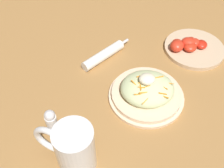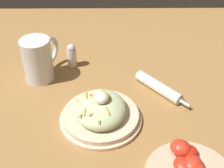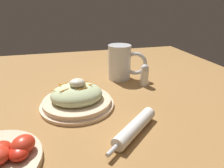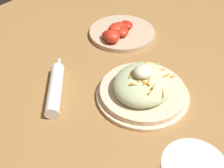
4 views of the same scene
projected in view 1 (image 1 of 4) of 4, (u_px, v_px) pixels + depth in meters
name	position (u px, v px, depth m)	size (l,w,h in m)	color
ground_plane	(136.00, 103.00, 0.81)	(1.43, 1.43, 0.00)	#9E703D
salad_plate	(147.00, 91.00, 0.80)	(0.23, 0.23, 0.09)	beige
beer_mug	(74.00, 150.00, 0.64)	(0.15, 0.10, 0.14)	white
napkin_roll	(104.00, 55.00, 0.92)	(0.17, 0.15, 0.03)	white
tomato_plate	(192.00, 47.00, 0.95)	(0.21, 0.21, 0.05)	#D1B28E
salt_shaker	(51.00, 121.00, 0.71)	(0.03, 0.03, 0.09)	white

